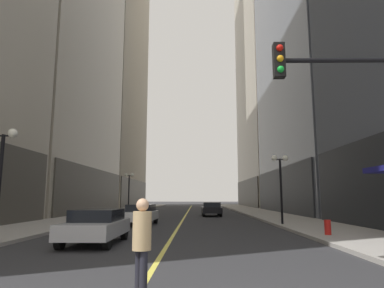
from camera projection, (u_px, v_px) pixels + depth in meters
The scene contains 16 objects.
ground_plane at pixel (187, 213), 38.49m from camera, with size 200.00×200.00×0.00m, color #2D2D30.
sidewalk_left at pixel (115, 212), 38.61m from camera, with size 4.50×78.00×0.15m, color #9E9991.
sidewalk_right at pixel (260, 212), 38.39m from camera, with size 4.50×78.00×0.15m, color #9E9991.
lane_centre_stripe at pixel (187, 213), 38.49m from camera, with size 0.16×70.00×0.01m, color #E5D64C.
building_left_mid at pixel (47, 19), 41.88m from camera, with size 14.07×24.00×47.20m.
building_left_far at pixel (110, 20), 69.24m from camera, with size 12.31×26.00×75.33m.
building_right_far at pixel (277, 18), 68.81m from camera, with size 14.29×26.00×75.74m.
car_silver at pixel (96, 225), 13.16m from camera, with size 1.88×4.11×1.32m.
car_white at pixel (141, 214), 22.06m from camera, with size 1.97×4.09×1.32m.
car_black at pixel (211, 208), 32.41m from camera, with size 1.84×4.21×1.32m.
pedestrian_in_tan_trench at pixel (142, 240), 6.05m from camera, with size 0.48×0.48×1.77m.
traffic_light_near_right at pixel (369, 117), 8.30m from camera, with size 3.43×0.35×5.65m.
street_lamp_left_near at pixel (2, 159), 13.03m from camera, with size 1.06×0.36×4.43m.
street_lamp_left_far at pixel (129, 184), 37.58m from camera, with size 1.06×0.36×4.43m.
street_lamp_right_mid at pixel (280, 174), 21.35m from camera, with size 1.06×0.36×4.43m.
fire_hydrant_right at pixel (328, 229), 14.94m from camera, with size 0.28×0.28×0.80m, color red.
Camera 1 is at (1.11, -4.23, 1.79)m, focal length 31.71 mm.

